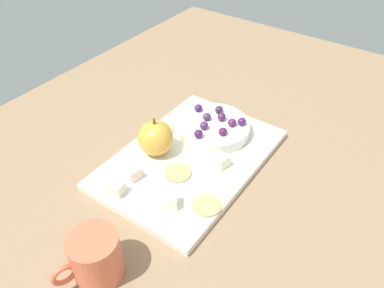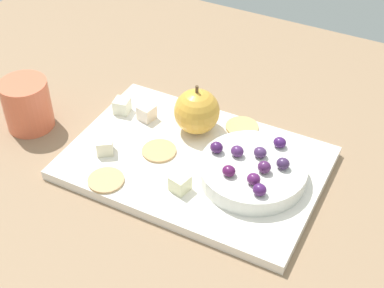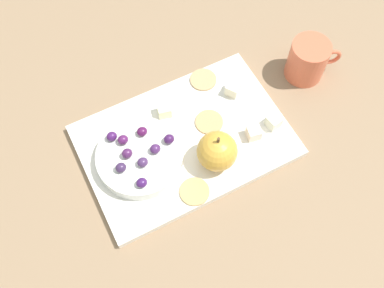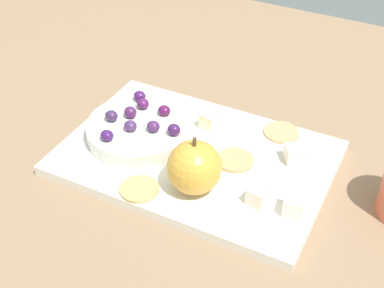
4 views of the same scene
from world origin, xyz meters
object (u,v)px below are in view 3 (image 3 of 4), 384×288
(grape_7, at_px, (121,168))
(cracker_2, at_px, (195,192))
(cheese_cube_3, at_px, (164,110))
(grape_5, at_px, (142,183))
(cheese_cube_2, at_px, (233,89))
(apple_whole, at_px, (217,151))
(grape_2, at_px, (169,139))
(grape_8, at_px, (112,136))
(grape_1, at_px, (143,162))
(grape_0, at_px, (127,153))
(cheese_cube_0, at_px, (274,121))
(cracker_1, at_px, (209,122))
(grape_3, at_px, (124,141))
(cheese_cube_1, at_px, (254,133))
(platter, at_px, (185,141))
(cracker_0, at_px, (203,80))
(grape_6, at_px, (155,149))
(serving_dish, at_px, (140,157))
(grape_4, at_px, (142,131))
(cup, at_px, (307,60))

(grape_7, bearing_deg, cracker_2, -41.38)
(cheese_cube_3, xyz_separation_m, grape_5, (-0.10, -0.13, 0.02))
(cheese_cube_2, bearing_deg, cracker_2, -137.22)
(apple_whole, height_order, cheese_cube_3, apple_whole)
(grape_2, xyz_separation_m, grape_8, (-0.09, 0.05, -0.00))
(cheese_cube_3, xyz_separation_m, grape_1, (-0.08, -0.09, 0.02))
(grape_7, xyz_separation_m, grape_8, (0.01, 0.06, 0.00))
(apple_whole, height_order, grape_0, apple_whole)
(cheese_cube_0, bearing_deg, cracker_1, 150.25)
(cheese_cube_0, xyz_separation_m, grape_7, (-0.30, 0.03, 0.02))
(grape_3, xyz_separation_m, grape_8, (-0.02, 0.02, 0.00))
(cracker_2, xyz_separation_m, grape_7, (-0.10, 0.09, 0.03))
(cheese_cube_1, distance_m, grape_0, 0.24)
(cracker_2, distance_m, grape_8, 0.18)
(platter, relative_size, cracker_0, 7.16)
(apple_whole, height_order, grape_6, apple_whole)
(grape_6, bearing_deg, apple_whole, -30.52)
(serving_dish, xyz_separation_m, grape_7, (-0.04, -0.01, 0.02))
(grape_4, xyz_separation_m, grape_5, (-0.04, -0.09, 0.00))
(cheese_cube_0, xyz_separation_m, cracker_1, (-0.11, 0.06, -0.01))
(cheese_cube_2, relative_size, cracker_0, 0.46)
(platter, distance_m, grape_5, 0.13)
(platter, height_order, cheese_cube_0, cheese_cube_0)
(cracker_1, height_order, grape_6, grape_6)
(cheese_cube_3, relative_size, grape_7, 1.28)
(cracker_2, bearing_deg, grape_2, 90.09)
(platter, bearing_deg, cracker_1, 10.44)
(apple_whole, relative_size, cracker_1, 1.37)
(grape_2, distance_m, grape_3, 0.08)
(grape_8, bearing_deg, serving_dish, -59.82)
(serving_dish, height_order, cracker_2, serving_dish)
(platter, xyz_separation_m, grape_6, (-0.06, -0.01, 0.04))
(cheese_cube_0, xyz_separation_m, cheese_cube_1, (-0.05, -0.00, 0.00))
(grape_8, bearing_deg, platter, -21.65)
(cheese_cube_3, bearing_deg, cracker_1, -40.30)
(cheese_cube_1, bearing_deg, grape_8, 156.94)
(grape_6, bearing_deg, serving_dish, 165.86)
(grape_1, bearing_deg, cracker_1, 12.49)
(serving_dish, distance_m, cracker_2, 0.12)
(grape_0, relative_size, grape_2, 1.00)
(grape_3, relative_size, grape_4, 1.00)
(cracker_2, bearing_deg, cheese_cube_1, 18.19)
(serving_dish, relative_size, grape_3, 8.13)
(cheese_cube_0, distance_m, cup, 0.16)
(cracker_2, bearing_deg, apple_whole, 30.07)
(cheese_cube_1, distance_m, grape_2, 0.16)
(serving_dish, xyz_separation_m, cheese_cube_0, (0.26, -0.05, -0.00))
(grape_0, relative_size, grape_4, 1.00)
(grape_1, distance_m, cup, 0.39)
(cracker_0, xyz_separation_m, grape_5, (-0.21, -0.16, 0.03))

